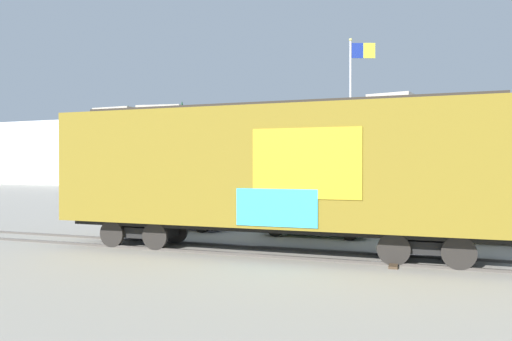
{
  "coord_description": "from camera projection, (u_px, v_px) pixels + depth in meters",
  "views": [
    {
      "loc": [
        4.59,
        -14.34,
        2.82
      ],
      "look_at": [
        -1.5,
        1.26,
        2.65
      ],
      "focal_mm": 33.09,
      "sensor_mm": 36.0,
      "label": 1
    }
  ],
  "objects": [
    {
      "name": "parked_car_blue",
      "position": [
        182.0,
        208.0,
        21.35
      ],
      "size": [
        4.79,
        2.2,
        1.79
      ],
      "color": "navy",
      "rests_on": "ground_plane"
    },
    {
      "name": "hillside",
      "position": [
        406.0,
        153.0,
        71.07
      ],
      "size": [
        148.39,
        42.67,
        13.44
      ],
      "color": "silver",
      "rests_on": "ground_plane"
    },
    {
      "name": "parked_car_green",
      "position": [
        316.0,
        215.0,
        19.11
      ],
      "size": [
        4.35,
        2.13,
        1.63
      ],
      "color": "#1E5933",
      "rests_on": "ground_plane"
    },
    {
      "name": "track",
      "position": [
        264.0,
        251.0,
        15.3
      ],
      "size": [
        60.01,
        4.24,
        0.08
      ],
      "color": "#4C4742",
      "rests_on": "ground_plane"
    },
    {
      "name": "parked_car_tan",
      "position": [
        490.0,
        219.0,
        17.37
      ],
      "size": [
        4.59,
        1.89,
        1.68
      ],
      "color": "#9E8966",
      "rests_on": "ground_plane"
    },
    {
      "name": "flagpole",
      "position": [
        355.0,
        105.0,
        26.43
      ],
      "size": [
        1.38,
        0.62,
        9.97
      ],
      "color": "silver",
      "rests_on": "ground_plane"
    },
    {
      "name": "ground_plane",
      "position": [
        285.0,
        254.0,
        15.05
      ],
      "size": [
        260.0,
        260.0,
        0.0
      ],
      "primitive_type": "plane",
      "color": "gray"
    },
    {
      "name": "freight_car",
      "position": [
        271.0,
        169.0,
        15.2
      ],
      "size": [
        14.53,
        3.43,
        4.88
      ],
      "color": "olive",
      "rests_on": "ground_plane"
    }
  ]
}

